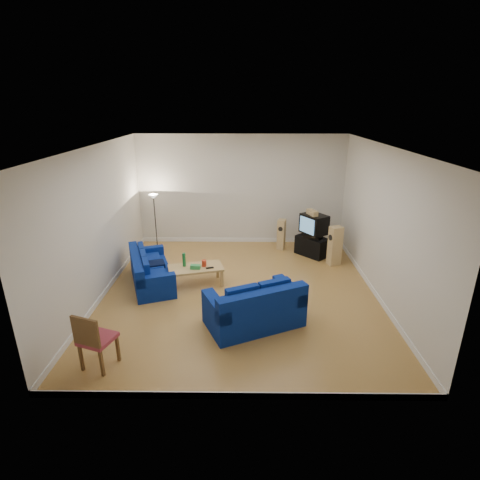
{
  "coord_description": "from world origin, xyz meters",
  "views": [
    {
      "loc": [
        0.09,
        -7.5,
        4.01
      ],
      "look_at": [
        0.0,
        0.4,
        1.1
      ],
      "focal_mm": 28.0,
      "sensor_mm": 36.0,
      "label": 1
    }
  ],
  "objects_px": {
    "sofa_three_seat": "(149,272)",
    "television": "(314,224)",
    "sofa_loveseat": "(255,310)",
    "tv_stand": "(312,246)",
    "coffee_table": "(196,269)"
  },
  "relations": [
    {
      "from": "sofa_three_seat",
      "to": "television",
      "type": "height_order",
      "value": "television"
    },
    {
      "from": "sofa_three_seat",
      "to": "television",
      "type": "xyz_separation_m",
      "value": [
        4.12,
        1.83,
        0.62
      ]
    },
    {
      "from": "sofa_three_seat",
      "to": "television",
      "type": "bearing_deg",
      "value": 93.97
    },
    {
      "from": "sofa_loveseat",
      "to": "tv_stand",
      "type": "height_order",
      "value": "sofa_loveseat"
    },
    {
      "from": "sofa_three_seat",
      "to": "tv_stand",
      "type": "distance_m",
      "value": 4.48
    },
    {
      "from": "tv_stand",
      "to": "sofa_three_seat",
      "type": "bearing_deg",
      "value": -109.85
    },
    {
      "from": "sofa_three_seat",
      "to": "sofa_loveseat",
      "type": "bearing_deg",
      "value": 34.31
    },
    {
      "from": "coffee_table",
      "to": "tv_stand",
      "type": "relative_size",
      "value": 1.56
    },
    {
      "from": "tv_stand",
      "to": "television",
      "type": "distance_m",
      "value": 0.63
    },
    {
      "from": "sofa_three_seat",
      "to": "coffee_table",
      "type": "xyz_separation_m",
      "value": [
        1.1,
        -0.06,
        0.12
      ]
    },
    {
      "from": "tv_stand",
      "to": "television",
      "type": "height_order",
      "value": "television"
    },
    {
      "from": "coffee_table",
      "to": "sofa_three_seat",
      "type": "bearing_deg",
      "value": 177.05
    },
    {
      "from": "coffee_table",
      "to": "television",
      "type": "height_order",
      "value": "television"
    },
    {
      "from": "sofa_loveseat",
      "to": "tv_stand",
      "type": "bearing_deg",
      "value": 40.37
    },
    {
      "from": "sofa_loveseat",
      "to": "coffee_table",
      "type": "distance_m",
      "value": 2.15
    }
  ]
}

